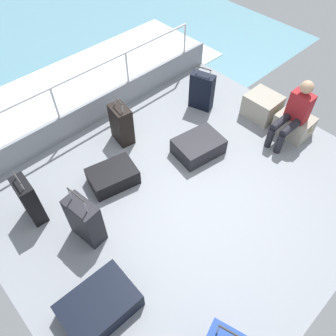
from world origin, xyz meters
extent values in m
cube|color=gray|center=(0.00, 0.00, -0.03)|extent=(4.40, 5.20, 0.06)
cube|color=gray|center=(-2.17, 0.00, 0.23)|extent=(0.06, 5.20, 0.45)
cylinder|color=silver|center=(-2.17, -0.69, 0.50)|extent=(0.04, 0.04, 1.00)
cylinder|color=silver|center=(-2.17, 0.69, 0.50)|extent=(0.04, 0.04, 1.00)
cylinder|color=silver|center=(-2.17, 2.08, 0.50)|extent=(0.04, 0.04, 1.00)
cylinder|color=silver|center=(-2.17, 0.00, 1.00)|extent=(0.04, 4.16, 0.04)
cube|color=white|center=(-3.60, 0.00, -0.34)|extent=(2.40, 7.28, 0.01)
cube|color=#9E9989|center=(-0.30, 2.13, 0.20)|extent=(0.55, 0.50, 0.41)
torus|color=tan|center=(-0.58, 2.13, 0.28)|extent=(0.02, 0.12, 0.12)
torus|color=tan|center=(-0.02, 2.13, 0.28)|extent=(0.02, 0.12, 0.12)
cube|color=#9E9989|center=(0.33, 2.15, 0.17)|extent=(0.56, 0.45, 0.35)
torus|color=tan|center=(0.04, 2.15, 0.24)|extent=(0.02, 0.12, 0.12)
torus|color=tan|center=(0.62, 2.15, 0.24)|extent=(0.02, 0.12, 0.12)
cube|color=maroon|center=(0.33, 2.10, 0.59)|extent=(0.34, 0.20, 0.48)
sphere|color=tan|center=(0.33, 2.10, 0.95)|extent=(0.20, 0.20, 0.20)
cylinder|color=black|center=(0.42, 1.80, 0.39)|extent=(0.12, 0.40, 0.12)
cylinder|color=black|center=(0.42, 1.60, 0.17)|extent=(0.11, 0.11, 0.35)
cylinder|color=black|center=(0.24, 1.80, 0.39)|extent=(0.12, 0.40, 0.12)
cylinder|color=black|center=(0.24, 1.60, 0.17)|extent=(0.11, 0.11, 0.35)
cube|color=black|center=(-1.14, -1.80, 0.35)|extent=(0.38, 0.21, 0.71)
cylinder|color=#A5A8AD|center=(-1.25, -1.79, 0.77)|extent=(0.02, 0.02, 0.13)
cylinder|color=#A5A8AD|center=(-1.03, -1.80, 0.77)|extent=(0.02, 0.02, 0.13)
cylinder|color=#2D2D2D|center=(-1.14, -1.80, 0.84)|extent=(0.24, 0.04, 0.02)
cube|color=silver|center=(-1.14, -1.70, 0.43)|extent=(0.05, 0.01, 0.08)
cube|color=black|center=(-0.41, -1.44, 0.33)|extent=(0.48, 0.29, 0.67)
cylinder|color=#A5A8AD|center=(-0.54, -1.46, 0.78)|extent=(0.02, 0.02, 0.21)
cylinder|color=#A5A8AD|center=(-0.28, -1.42, 0.78)|extent=(0.02, 0.02, 0.21)
cylinder|color=#2D2D2D|center=(-0.41, -1.44, 0.88)|extent=(0.29, 0.06, 0.02)
cube|color=white|center=(-0.43, -1.32, 0.46)|extent=(0.05, 0.01, 0.08)
cube|color=black|center=(0.48, -1.90, 0.13)|extent=(0.61, 0.83, 0.26)
cube|color=white|center=(0.49, -1.49, 0.18)|extent=(0.05, 0.01, 0.08)
cube|color=black|center=(-0.44, 0.67, 0.13)|extent=(0.64, 0.80, 0.27)
cube|color=green|center=(-0.38, 1.03, 0.18)|extent=(0.05, 0.01, 0.08)
cube|color=black|center=(-0.89, -0.68, 0.13)|extent=(0.61, 0.77, 0.25)
cube|color=green|center=(-0.81, -0.34, 0.16)|extent=(0.05, 0.02, 0.08)
cylinder|color=#A5A8AD|center=(1.60, -1.32, 0.82)|extent=(0.02, 0.02, 0.21)
cylinder|color=#2D2D2D|center=(1.70, -1.29, 0.92)|extent=(0.22, 0.09, 0.02)
cube|color=white|center=(1.66, -1.18, 0.44)|extent=(0.05, 0.02, 0.08)
cube|color=black|center=(-1.19, 1.53, 0.33)|extent=(0.45, 0.31, 0.67)
cylinder|color=#A5A8AD|center=(-1.30, 1.49, 0.73)|extent=(0.02, 0.02, 0.13)
cylinder|color=#A5A8AD|center=(-1.07, 1.57, 0.73)|extent=(0.02, 0.02, 0.13)
cylinder|color=#2D2D2D|center=(-1.19, 1.53, 0.80)|extent=(0.26, 0.10, 0.02)
cube|color=silver|center=(-1.22, 1.63, 0.56)|extent=(0.05, 0.02, 0.08)
cube|color=black|center=(-1.49, -0.01, 0.33)|extent=(0.41, 0.30, 0.66)
cylinder|color=#A5A8AD|center=(-1.60, 0.00, 0.73)|extent=(0.02, 0.02, 0.15)
cylinder|color=#A5A8AD|center=(-1.38, -0.03, 0.73)|extent=(0.02, 0.02, 0.15)
cylinder|color=#2D2D2D|center=(-1.49, -0.01, 0.81)|extent=(0.25, 0.06, 0.02)
cube|color=silver|center=(-1.47, 0.11, 0.42)|extent=(0.05, 0.01, 0.08)
camera|label=1|loc=(1.86, -2.17, 3.89)|focal=35.38mm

